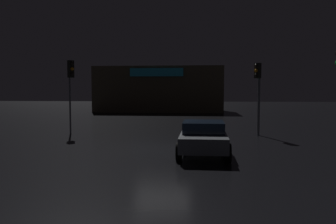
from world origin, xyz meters
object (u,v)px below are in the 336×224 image
store_building (160,89)px  traffic_signal_opposite (71,77)px  car_near (203,137)px  traffic_signal_main (258,84)px

store_building → traffic_signal_opposite: size_ratio=3.44×
car_near → traffic_signal_opposite: bearing=143.3°
traffic_signal_main → car_near: traffic_signal_main is taller
store_building → car_near: (4.83, -27.48, -1.97)m
traffic_signal_main → car_near: (-3.27, -6.11, -2.25)m
store_building → traffic_signal_main: store_building is taller
traffic_signal_main → traffic_signal_opposite: size_ratio=0.95×
store_building → traffic_signal_main: size_ratio=3.61×
store_building → car_near: 27.97m
store_building → car_near: size_ratio=3.72×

